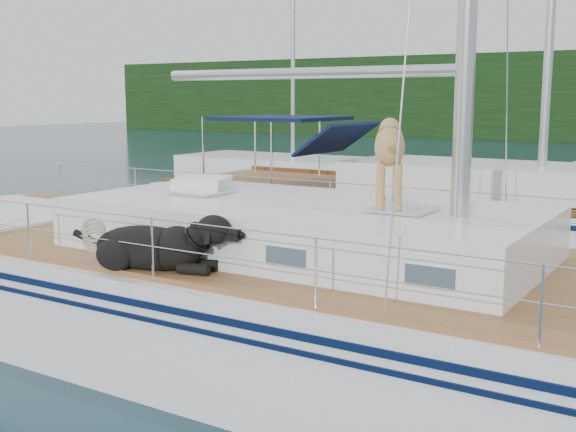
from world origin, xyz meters
The scene contains 4 objects.
ground centered at (0.00, 0.00, 0.00)m, with size 120.00×120.00×0.00m, color black.
main_sailboat centered at (0.10, -0.01, 0.68)m, with size 12.00×3.84×14.01m.
neighbor_sailboat centered at (-0.44, 6.67, 0.63)m, with size 11.00×3.50×13.30m.
bg_boat_west centered at (-8.00, 14.00, 0.45)m, with size 8.00×3.00×11.65m.
Camera 1 is at (4.88, -6.75, 2.95)m, focal length 45.00 mm.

